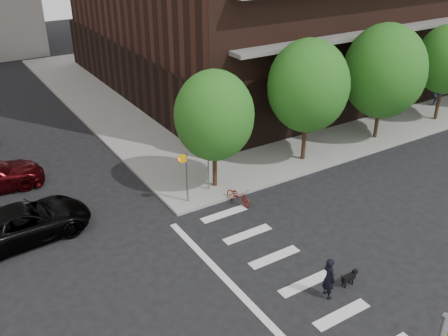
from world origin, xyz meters
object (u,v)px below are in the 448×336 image
parked_car_black (24,223)px  dog_walker (329,278)px  scooter (238,196)px  pedestrian_far (439,95)px

parked_car_black → dog_walker: size_ratio=3.36×
scooter → pedestrian_far: 20.41m
pedestrian_far → scooter: bearing=-102.7°
parked_car_black → dog_walker: 13.25m
dog_walker → pedestrian_far: pedestrian_far is taller
pedestrian_far → parked_car_black: bearing=-110.8°
parked_car_black → dog_walker: bearing=-143.2°
scooter → dog_walker: (-0.93, -7.46, 0.44)m
parked_car_black → pedestrian_far: bearing=-92.4°
scooter → pedestrian_far: size_ratio=0.93×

